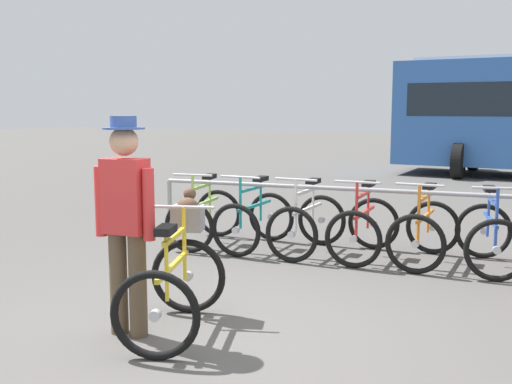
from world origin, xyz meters
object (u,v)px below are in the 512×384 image
(racked_bike_lime, at_px, (205,217))
(racked_bike_blue, at_px, (490,237))
(racked_bike_red, at_px, (364,228))
(racked_bike_orange, at_px, (425,232))
(featured_bicycle, at_px, (177,270))
(racked_bike_white, at_px, (307,224))
(racked_bike_teal, at_px, (254,220))
(person_with_featured_bike, at_px, (126,217))

(racked_bike_lime, distance_m, racked_bike_blue, 3.50)
(racked_bike_red, xyz_separation_m, racked_bike_orange, (0.70, 0.07, 0.00))
(racked_bike_red, xyz_separation_m, featured_bicycle, (-0.69, -2.95, 0.12))
(racked_bike_red, bearing_deg, racked_bike_white, -174.44)
(racked_bike_teal, xyz_separation_m, featured_bicycle, (0.71, -2.82, 0.12))
(racked_bike_orange, relative_size, person_with_featured_bike, 0.63)
(racked_bike_white, xyz_separation_m, racked_bike_blue, (2.09, 0.20, 0.00))
(racked_bike_white, bearing_deg, person_with_featured_bike, -94.73)
(racked_bike_red, relative_size, person_with_featured_bike, 0.65)
(racked_bike_red, bearing_deg, racked_bike_orange, 5.56)
(racked_bike_white, bearing_deg, racked_bike_lime, -174.44)
(racked_bike_lime, distance_m, racked_bike_teal, 0.70)
(racked_bike_red, relative_size, featured_bicycle, 0.89)
(person_with_featured_bike, bearing_deg, racked_bike_orange, 63.38)
(racked_bike_red, relative_size, racked_bike_blue, 0.92)
(racked_bike_teal, relative_size, person_with_featured_bike, 0.65)
(racked_bike_lime, height_order, racked_bike_white, same)
(racked_bike_lime, xyz_separation_m, featured_bicycle, (1.40, -2.75, 0.12))
(racked_bike_teal, xyz_separation_m, racked_bike_orange, (2.09, 0.20, -0.00))
(racked_bike_red, bearing_deg, featured_bicycle, -103.09)
(racked_bike_orange, bearing_deg, featured_bicycle, -114.61)
(racked_bike_lime, bearing_deg, racked_bike_white, 5.56)
(racked_bike_orange, bearing_deg, racked_bike_blue, 5.56)
(racked_bike_white, height_order, racked_bike_blue, same)
(racked_bike_teal, bearing_deg, racked_bike_blue, 5.56)
(featured_bicycle, bearing_deg, racked_bike_white, 90.20)
(featured_bicycle, bearing_deg, person_with_featured_bike, -133.90)
(racked_bike_lime, xyz_separation_m, racked_bike_white, (1.39, 0.14, 0.00))
(racked_bike_blue, relative_size, person_with_featured_bike, 0.71)
(racked_bike_lime, relative_size, featured_bicycle, 0.95)
(racked_bike_lime, height_order, racked_bike_teal, same)
(person_with_featured_bike, bearing_deg, racked_bike_red, 73.50)
(racked_bike_lime, xyz_separation_m, racked_bike_orange, (2.79, 0.27, 0.00))
(racked_bike_teal, bearing_deg, racked_bike_red, 5.56)
(racked_bike_lime, distance_m, racked_bike_red, 2.10)
(racked_bike_teal, distance_m, featured_bicycle, 2.91)
(racked_bike_lime, xyz_separation_m, person_with_featured_bike, (1.13, -3.03, 0.58))
(racked_bike_orange, relative_size, featured_bicycle, 0.86)
(racked_bike_lime, height_order, racked_bike_blue, same)
(racked_bike_white, xyz_separation_m, featured_bicycle, (0.01, -2.88, 0.12))
(racked_bike_orange, bearing_deg, racked_bike_lime, -174.44)
(featured_bicycle, bearing_deg, racked_bike_lime, 117.04)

